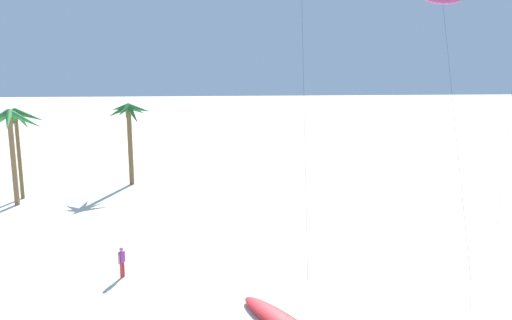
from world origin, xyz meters
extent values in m
cylinder|color=brown|center=(-15.80, 43.34, 3.60)|extent=(0.30, 0.30, 7.20)
cone|color=#287533|center=(-14.66, 43.22, 6.83)|extent=(2.51, 0.83, 1.26)
cone|color=#287533|center=(-15.64, 44.22, 6.39)|extent=(0.93, 2.22, 2.03)
cone|color=#287533|center=(-16.65, 44.11, 6.85)|extent=(2.20, 2.07, 1.24)
cone|color=#287533|center=(-16.73, 42.64, 6.93)|extent=(2.31, 1.93, 1.08)
cone|color=#287533|center=(-15.68, 42.35, 6.52)|extent=(0.82, 2.35, 1.81)
cylinder|color=brown|center=(-7.57, 47.62, 3.57)|extent=(0.42, 0.42, 7.14)
cone|color=#23662D|center=(-6.63, 47.78, 6.88)|extent=(2.13, 0.90, 1.07)
cone|color=#23662D|center=(-6.99, 48.32, 6.74)|extent=(1.74, 1.92, 1.31)
cone|color=#23662D|center=(-7.84, 48.34, 6.52)|extent=(1.18, 1.97, 1.69)
cone|color=#23662D|center=(-8.40, 48.13, 6.94)|extent=(2.05, 1.55, 0.96)
cone|color=#23662D|center=(-8.38, 47.22, 6.73)|extent=(2.07, 1.41, 1.34)
cone|color=#23662D|center=(-7.86, 46.72, 6.83)|extent=(1.16, 2.13, 1.17)
cone|color=#23662D|center=(-7.10, 47.09, 6.45)|extent=(1.62, 1.72, 1.79)
cylinder|color=olive|center=(-15.55, 41.44, 3.67)|extent=(0.39, 0.39, 7.34)
cone|color=#33843D|center=(-14.44, 41.66, 6.71)|extent=(2.59, 1.04, 1.74)
cone|color=#33843D|center=(-15.33, 42.63, 6.88)|extent=(1.03, 2.68, 1.44)
cone|color=#33843D|center=(-16.49, 42.02, 6.66)|extent=(2.42, 1.79, 1.82)
cone|color=#33843D|center=(-15.23, 40.29, 6.83)|extent=(1.23, 2.65, 1.54)
cylinder|color=#4C4C51|center=(20.99, 35.85, 8.96)|extent=(3.19, 5.08, 17.93)
cylinder|color=#4C4C51|center=(13.39, 27.76, 7.50)|extent=(0.08, 6.00, 15.02)
cylinder|color=#4C4C51|center=(4.82, 27.20, 10.47)|extent=(0.23, 3.85, 20.93)
cylinder|color=red|center=(-4.77, 26.94, 0.42)|extent=(0.14, 0.14, 0.84)
cylinder|color=red|center=(-4.85, 26.80, 0.42)|extent=(0.14, 0.14, 0.84)
cube|color=purple|center=(-4.81, 26.87, 1.14)|extent=(0.33, 0.36, 0.60)
cylinder|color=tan|center=(-4.70, 27.05, 1.10)|extent=(0.09, 0.09, 0.56)
cylinder|color=tan|center=(-4.92, 26.69, 1.10)|extent=(0.09, 0.09, 0.56)
sphere|color=tan|center=(-4.81, 26.87, 1.57)|extent=(0.21, 0.21, 0.21)
camera|label=1|loc=(0.44, 0.00, 11.72)|focal=37.05mm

